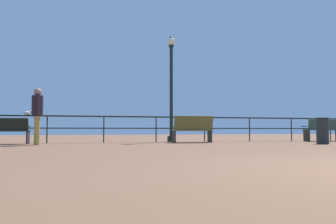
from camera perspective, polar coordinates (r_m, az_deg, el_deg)
pier_railing at (r=12.61m, az=2.24°, el=-1.96°), size 21.49×0.05×0.98m
bench_far_left at (r=11.73m, az=-26.74°, el=-2.72°), size 1.52×0.62×0.85m
bench_near_left at (r=12.05m, az=4.33°, el=-2.87°), size 1.48×0.77×0.98m
bench_near_right at (r=14.89m, az=25.62°, el=-2.62°), size 1.61×0.67×0.91m
lamppost_center at (r=12.96m, az=0.57°, el=4.84°), size 0.31×0.31×4.25m
person_by_bench at (r=10.81m, az=-21.88°, el=-0.04°), size 0.34×0.55×1.75m
seagull_on_rail at (r=12.27m, az=-23.28°, el=-0.11°), size 0.35×0.26×0.18m
trash_bin at (r=12.03m, az=25.38°, el=-2.97°), size 0.41×0.41×0.87m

